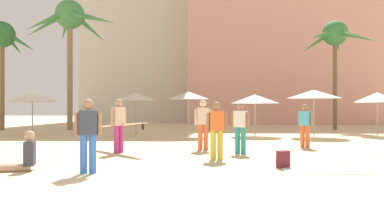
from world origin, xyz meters
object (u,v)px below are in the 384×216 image
Objects in this scene: person_near_right at (240,126)px; person_mid_left at (305,124)px; person_mid_right at (22,157)px; person_far_right at (203,123)px; backpack at (283,160)px; cafe_umbrella_4 at (136,97)px; cafe_umbrella_5 at (377,97)px; cafe_umbrella_6 at (314,94)px; palm_tree_far_left at (2,41)px; beach_towel at (326,171)px; palm_tree_left at (70,22)px; cafe_umbrella_2 at (255,99)px; person_near_left at (119,124)px; palm_tree_center at (335,38)px; cafe_umbrella_3 at (188,96)px; cafe_umbrella_1 at (32,97)px; person_far_left at (88,133)px; person_mid_center at (217,128)px.

person_near_right is 1.02× the size of person_mid_left.
person_mid_right is 0.59× the size of person_far_right.
cafe_umbrella_4 is at bearing -4.37° from backpack.
cafe_umbrella_6 is at bearing -166.89° from cafe_umbrella_5.
beach_towel is (16.12, -15.15, -5.82)m from palm_tree_far_left.
palm_tree_left is at bearing -113.10° from person_near_right.
palm_tree_left is at bearing 156.93° from cafe_umbrella_2.
cafe_umbrella_2 is 6.37m from cafe_umbrella_5.
palm_tree_far_left is 22.87m from beach_towel.
person_mid_right is (-6.85, -10.97, -1.60)m from cafe_umbrella_2.
person_near_left is 1.54× the size of person_near_right.
palm_tree_center is 14.14m from cafe_umbrella_4.
cafe_umbrella_3 is at bearing -21.72° from palm_tree_far_left.
cafe_umbrella_3 is at bearing -170.70° from cafe_umbrella_2.
cafe_umbrella_3 is (-3.44, -0.56, 0.17)m from cafe_umbrella_2.
cafe_umbrella_4 is at bearing 4.45° from cafe_umbrella_1.
person_far_right is at bearing 124.32° from beach_towel.
cafe_umbrella_2 is 1.07× the size of cafe_umbrella_5.
palm_tree_left is at bearing 126.99° from beach_towel.
palm_tree_left is 17.18m from person_near_right.
cafe_umbrella_1 is at bearing -163.14° from person_far_left.
palm_tree_left is 15.03m from person_near_left.
palm_tree_far_left is at bearing 13.36° from backpack.
person_mid_left is at bearing -127.05° from person_near_left.
palm_tree_left is at bearing 7.10° from palm_tree_far_left.
person_far_left is (-1.74, -10.71, -1.17)m from cafe_umbrella_3.
cafe_umbrella_4 is (5.37, 0.42, 0.03)m from cafe_umbrella_1.
palm_tree_left is 20.41× the size of backpack.
cafe_umbrella_5 is at bearing 162.80° from person_near_right.
cafe_umbrella_2 reaches higher than person_far_left.
person_mid_center is at bearing 16.67° from backpack.
palm_tree_far_left is 3.12× the size of cafe_umbrella_4.
cafe_umbrella_1 is at bearing 177.86° from cafe_umbrella_3.
palm_tree_center is 12.12m from cafe_umbrella_3.
cafe_umbrella_1 is at bearing -91.11° from palm_tree_left.
cafe_umbrella_2 is at bearing -1.47° from cafe_umbrella_4.
palm_tree_center reaches higher than cafe_umbrella_1.
cafe_umbrella_1 is 1.44× the size of person_far_right.
cafe_umbrella_5 is 12.80m from beach_towel.
cafe_umbrella_2 is at bearing 9.30° from cafe_umbrella_3.
cafe_umbrella_4 is at bearing 175.80° from cafe_umbrella_6.
beach_towel is 0.77× the size of person_near_left.
cafe_umbrella_2 is (-6.05, -5.81, -4.20)m from palm_tree_center.
person_mid_right is (-3.41, -10.41, -1.77)m from cafe_umbrella_3.
beach_towel is 1.05m from backpack.
cafe_umbrella_4 reaches higher than person_near_left.
palm_tree_far_left is at bearing 136.78° from beach_towel.
person_far_left is (-8.05, -10.76, -1.23)m from cafe_umbrella_6.
person_far_right is at bearing -35.47° from person_mid_left.
cafe_umbrella_4 reaches higher than person_mid_left.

